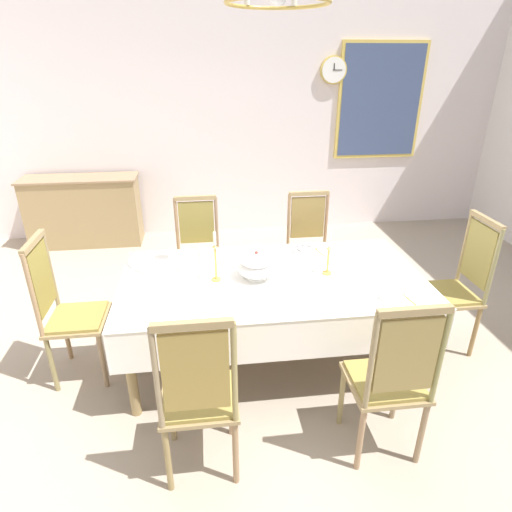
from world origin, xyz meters
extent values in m
cube|color=#9F917F|center=(0.00, 0.00, -0.02)|extent=(7.14, 5.98, 0.04)
cube|color=silver|center=(0.00, 3.03, 1.63)|extent=(7.14, 0.08, 3.26)
cylinder|color=#937A4C|center=(-1.04, -0.49, 0.36)|extent=(0.07, 0.07, 0.72)
cylinder|color=#968054|center=(1.04, -0.49, 0.36)|extent=(0.07, 0.07, 0.72)
cylinder|color=#967758|center=(-1.04, 0.51, 0.36)|extent=(0.07, 0.07, 0.72)
cylinder|color=#968351|center=(1.04, 0.51, 0.36)|extent=(0.07, 0.07, 0.72)
cube|color=#927750|center=(0.00, 0.01, 0.68)|extent=(2.15, 1.08, 0.08)
cube|color=#947B51|center=(0.00, 0.01, 0.74)|extent=(2.27, 1.20, 0.03)
cube|color=white|center=(0.00, 0.01, 0.75)|extent=(2.29, 1.22, 0.00)
cube|color=white|center=(0.00, -0.59, 0.59)|extent=(2.29, 0.00, 0.31)
cube|color=white|center=(0.00, 0.61, 0.59)|extent=(2.29, 0.00, 0.31)
cube|color=white|center=(-1.14, 0.01, 0.59)|extent=(0.00, 1.22, 0.31)
cube|color=white|center=(1.14, 0.01, 0.59)|extent=(0.00, 1.22, 0.31)
cylinder|color=#978053|center=(-0.76, -0.75, 0.24)|extent=(0.04, 0.04, 0.47)
cylinder|color=#977757|center=(-0.38, -0.75, 0.24)|extent=(0.04, 0.04, 0.47)
cylinder|color=olive|center=(-0.76, -1.11, 0.24)|extent=(0.04, 0.04, 0.47)
cylinder|color=#937350|center=(-0.38, -1.11, 0.24)|extent=(0.04, 0.04, 0.47)
cube|color=#947B51|center=(-0.57, -0.93, 0.49)|extent=(0.44, 0.42, 0.03)
cube|color=olive|center=(-0.57, -0.93, 0.51)|extent=(0.40, 0.38, 0.02)
cylinder|color=#8E7A5A|center=(-0.77, -1.12, 0.81)|extent=(0.03, 0.03, 0.63)
cylinder|color=#93834F|center=(-0.38, -1.12, 0.81)|extent=(0.03, 0.03, 0.63)
cube|color=olive|center=(-0.57, -1.12, 0.84)|extent=(0.34, 0.02, 0.48)
cube|color=#947B51|center=(-0.57, -1.12, 1.13)|extent=(0.40, 0.04, 0.04)
cylinder|color=#8F7355|center=(-0.38, 0.77, 0.24)|extent=(0.04, 0.04, 0.47)
cylinder|color=#907856|center=(-0.76, 0.77, 0.24)|extent=(0.04, 0.04, 0.47)
cylinder|color=olive|center=(-0.38, 1.13, 0.24)|extent=(0.04, 0.04, 0.47)
cylinder|color=#8C7552|center=(-0.76, 1.13, 0.24)|extent=(0.04, 0.04, 0.47)
cube|color=#947B51|center=(-0.57, 0.95, 0.49)|extent=(0.44, 0.42, 0.03)
cube|color=olive|center=(-0.57, 0.95, 0.51)|extent=(0.40, 0.38, 0.02)
cylinder|color=#8F7159|center=(-0.38, 1.14, 0.78)|extent=(0.03, 0.03, 0.56)
cylinder|color=#997755|center=(-0.77, 1.14, 0.78)|extent=(0.03, 0.03, 0.56)
cube|color=olive|center=(-0.57, 1.14, 0.81)|extent=(0.34, 0.02, 0.42)
cube|color=#947B51|center=(-0.57, 1.14, 1.06)|extent=(0.40, 0.04, 0.04)
cylinder|color=#958453|center=(0.35, -0.75, 0.24)|extent=(0.04, 0.04, 0.47)
cylinder|color=#8C7457|center=(0.73, -0.75, 0.24)|extent=(0.04, 0.04, 0.47)
cylinder|color=#9D7A58|center=(0.35, -1.11, 0.24)|extent=(0.04, 0.04, 0.47)
cylinder|color=#917757|center=(0.73, -1.11, 0.24)|extent=(0.04, 0.04, 0.47)
cube|color=#947B51|center=(0.54, -0.93, 0.49)|extent=(0.44, 0.42, 0.03)
cube|color=olive|center=(0.54, -0.93, 0.51)|extent=(0.40, 0.38, 0.02)
cylinder|color=#937F58|center=(0.35, -1.12, 0.81)|extent=(0.03, 0.03, 0.62)
cylinder|color=olive|center=(0.74, -1.12, 0.81)|extent=(0.03, 0.03, 0.62)
cube|color=olive|center=(0.54, -1.12, 0.84)|extent=(0.34, 0.02, 0.47)
cube|color=#947B51|center=(0.54, -1.12, 1.12)|extent=(0.40, 0.04, 0.04)
cylinder|color=#8F7F4F|center=(0.73, 0.77, 0.24)|extent=(0.04, 0.04, 0.47)
cylinder|color=olive|center=(0.35, 0.77, 0.24)|extent=(0.04, 0.04, 0.47)
cylinder|color=#928451|center=(0.73, 1.13, 0.24)|extent=(0.04, 0.04, 0.47)
cylinder|color=#8E7850|center=(0.35, 1.13, 0.24)|extent=(0.04, 0.04, 0.47)
cube|color=#947B51|center=(0.54, 0.95, 0.49)|extent=(0.44, 0.42, 0.03)
cube|color=olive|center=(0.54, 0.95, 0.51)|extent=(0.40, 0.38, 0.02)
cylinder|color=#9A7455|center=(0.74, 1.14, 0.78)|extent=(0.03, 0.03, 0.56)
cylinder|color=#9C7A57|center=(0.35, 1.14, 0.78)|extent=(0.03, 0.03, 0.56)
cube|color=olive|center=(0.54, 1.14, 0.81)|extent=(0.34, 0.02, 0.43)
cube|color=#947B51|center=(0.54, 1.14, 1.06)|extent=(0.40, 0.04, 0.04)
cylinder|color=#9C7247|center=(-1.30, 0.20, 0.24)|extent=(0.04, 0.04, 0.47)
cylinder|color=#8E7455|center=(-1.30, -0.18, 0.24)|extent=(0.04, 0.04, 0.47)
cylinder|color=#99764E|center=(-1.66, 0.20, 0.24)|extent=(0.04, 0.04, 0.47)
cylinder|color=olive|center=(-1.66, -0.18, 0.24)|extent=(0.04, 0.04, 0.47)
cube|color=#947B51|center=(-1.48, 0.01, 0.49)|extent=(0.42, 0.44, 0.03)
cube|color=olive|center=(-1.48, 0.01, 0.51)|extent=(0.38, 0.40, 0.02)
cylinder|color=#8A7854|center=(-1.67, 0.21, 0.82)|extent=(0.03, 0.03, 0.63)
cylinder|color=#9C7A56|center=(-1.67, -0.18, 0.82)|extent=(0.03, 0.03, 0.63)
cube|color=olive|center=(-1.67, 0.01, 0.85)|extent=(0.02, 0.34, 0.48)
cube|color=#947B51|center=(-1.67, 0.01, 1.13)|extent=(0.04, 0.40, 0.04)
cylinder|color=#9D7D58|center=(1.30, -0.18, 0.24)|extent=(0.04, 0.04, 0.47)
cylinder|color=#8D7156|center=(1.30, 0.20, 0.24)|extent=(0.04, 0.04, 0.47)
cylinder|color=olive|center=(1.66, -0.18, 0.24)|extent=(0.04, 0.04, 0.47)
cylinder|color=#99824D|center=(1.66, 0.20, 0.24)|extent=(0.04, 0.04, 0.47)
cube|color=#947B51|center=(1.48, 0.01, 0.49)|extent=(0.42, 0.44, 0.03)
cube|color=olive|center=(1.48, 0.01, 0.51)|extent=(0.38, 0.40, 0.02)
cylinder|color=#8C8556|center=(1.67, -0.18, 0.82)|extent=(0.03, 0.03, 0.64)
cylinder|color=#9D8455|center=(1.67, 0.21, 0.82)|extent=(0.03, 0.03, 0.64)
cube|color=olive|center=(1.67, 0.01, 0.85)|extent=(0.02, 0.34, 0.49)
cube|color=#947B51|center=(1.67, 0.01, 1.14)|extent=(0.04, 0.40, 0.04)
cylinder|color=white|center=(-0.12, 0.01, 0.76)|extent=(0.16, 0.16, 0.02)
ellipsoid|color=white|center=(-0.12, 0.01, 0.84)|extent=(0.28, 0.28, 0.13)
ellipsoid|color=white|center=(-0.12, 0.01, 0.91)|extent=(0.25, 0.25, 0.10)
sphere|color=brown|center=(-0.12, 0.01, 0.97)|extent=(0.03, 0.03, 0.03)
cylinder|color=gold|center=(-0.43, 0.01, 0.76)|extent=(0.07, 0.07, 0.02)
cylinder|color=gold|center=(-0.43, 0.01, 0.90)|extent=(0.02, 0.02, 0.26)
cone|color=gold|center=(-0.43, 0.01, 1.03)|extent=(0.04, 0.04, 0.02)
cylinder|color=silver|center=(-0.43, 0.01, 1.09)|extent=(0.02, 0.02, 0.10)
cylinder|color=gold|center=(0.43, 0.01, 0.76)|extent=(0.07, 0.07, 0.02)
cylinder|color=gold|center=(0.43, 0.01, 0.87)|extent=(0.02, 0.02, 0.20)
cone|color=gold|center=(0.43, 0.01, 0.98)|extent=(0.04, 0.04, 0.02)
cylinder|color=silver|center=(0.43, 0.01, 1.04)|extent=(0.02, 0.02, 0.10)
cylinder|color=white|center=(0.77, -0.41, 0.77)|extent=(0.16, 0.16, 0.04)
cylinder|color=white|center=(0.77, -0.41, 0.78)|extent=(0.13, 0.13, 0.03)
torus|color=brown|center=(0.77, -0.41, 0.79)|extent=(0.16, 0.16, 0.01)
cylinder|color=white|center=(0.34, 0.43, 0.77)|extent=(0.19, 0.19, 0.03)
cylinder|color=white|center=(0.34, 0.43, 0.78)|extent=(0.16, 0.16, 0.02)
torus|color=brown|center=(0.34, 0.43, 0.79)|extent=(0.18, 0.18, 0.01)
cube|color=gold|center=(0.89, -0.45, 0.76)|extent=(0.03, 0.14, 0.00)
ellipsoid|color=gold|center=(0.87, -0.36, 0.76)|extent=(0.03, 0.05, 0.01)
cube|color=gold|center=(0.48, 0.40, 0.76)|extent=(0.04, 0.14, 0.00)
ellipsoid|color=gold|center=(0.46, 0.48, 0.76)|extent=(0.03, 0.05, 0.01)
cube|color=#947B51|center=(-2.05, 2.71, 0.44)|extent=(1.40, 0.44, 0.88)
cube|color=#917455|center=(-2.05, 2.71, 0.89)|extent=(1.44, 0.48, 0.02)
cube|color=#A07559|center=(-1.70, 2.93, 0.44)|extent=(0.59, 0.01, 0.70)
cube|color=#998051|center=(-2.40, 2.93, 0.44)|extent=(0.59, 0.01, 0.70)
cylinder|color=#D1B251|center=(1.24, 2.96, 2.13)|extent=(0.34, 0.05, 0.34)
cylinder|color=white|center=(1.24, 2.93, 2.13)|extent=(0.31, 0.01, 0.31)
cube|color=black|center=(1.24, 2.93, 2.17)|extent=(0.01, 0.00, 0.09)
cube|color=black|center=(1.29, 2.93, 2.13)|extent=(0.12, 0.00, 0.01)
cube|color=#D1B251|center=(1.92, 2.97, 1.74)|extent=(1.16, 0.04, 1.48)
cube|color=#3B4A6F|center=(1.92, 2.95, 1.74)|extent=(1.08, 0.01, 1.40)
torus|color=gold|center=(0.00, 0.01, 2.57)|extent=(0.63, 0.63, 0.02)
cylinder|color=silver|center=(0.15, 0.27, 2.61)|extent=(0.04, 0.04, 0.06)
cylinder|color=silver|center=(-0.15, 0.27, 2.61)|extent=(0.04, 0.04, 0.06)
camera|label=1|loc=(-0.48, -2.84, 2.28)|focal=29.97mm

